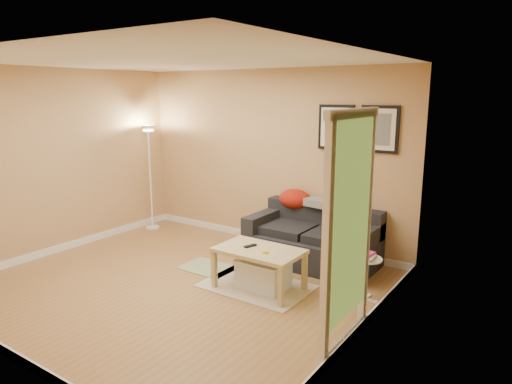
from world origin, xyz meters
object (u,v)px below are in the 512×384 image
(book_stack, at_px, (367,256))
(floor_lamp, at_px, (150,180))
(storage_bin, at_px, (263,274))
(sofa, at_px, (312,236))
(side_table, at_px, (366,279))
(coffee_table, at_px, (259,269))

(book_stack, height_order, floor_lamp, floor_lamp)
(storage_bin, relative_size, floor_lamp, 0.33)
(sofa, distance_m, floor_lamp, 3.03)
(side_table, bearing_deg, book_stack, -90.17)
(sofa, height_order, side_table, sofa)
(book_stack, bearing_deg, storage_bin, -150.57)
(storage_bin, height_order, floor_lamp, floor_lamp)
(book_stack, relative_size, floor_lamp, 0.12)
(book_stack, distance_m, floor_lamp, 4.08)
(floor_lamp, bearing_deg, book_stack, -9.10)
(sofa, xyz_separation_m, floor_lamp, (-2.99, -0.05, 0.45))
(coffee_table, height_order, storage_bin, coffee_table)
(book_stack, bearing_deg, coffee_table, -148.89)
(sofa, height_order, book_stack, sofa)
(coffee_table, relative_size, storage_bin, 1.71)
(sofa, distance_m, coffee_table, 1.11)
(storage_bin, bearing_deg, side_table, 18.71)
(coffee_table, bearing_deg, sofa, 66.74)
(sofa, xyz_separation_m, side_table, (1.03, -0.68, -0.13))
(sofa, distance_m, book_stack, 1.25)
(storage_bin, bearing_deg, book_stack, 17.78)
(storage_bin, xyz_separation_m, book_stack, (1.11, 0.36, 0.35))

